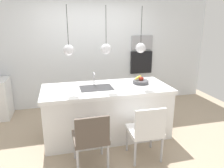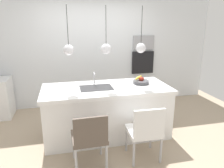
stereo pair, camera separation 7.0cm
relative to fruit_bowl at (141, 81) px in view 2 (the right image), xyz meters
The scene contains 13 objects.
floor 1.15m from the fruit_bowl, behind, with size 6.60×6.60×0.00m, color tan.
back_wall 1.75m from the fruit_bowl, 112.82° to the left, with size 6.00×0.10×2.60m, color white.
kitchen_island 0.83m from the fruit_bowl, behind, with size 2.21×0.99×0.90m.
sink_basin 0.85m from the fruit_bowl, behind, with size 0.56×0.40×0.02m, color #2D2D30.
faucet 0.86m from the fruit_bowl, behind, with size 0.02×0.17×0.22m.
fruit_bowl is the anchor object (origin of this frame).
microwave 1.72m from the fruit_bowl, 68.19° to the left, with size 0.54×0.08×0.34m, color #9E9EA3.
oven 1.62m from the fruit_bowl, 68.19° to the left, with size 0.56×0.08×0.56m, color black.
chair_near 1.51m from the fruit_bowl, 138.71° to the right, with size 0.48×0.46×0.83m.
chair_middle 1.09m from the fruit_bowl, 105.89° to the right, with size 0.48×0.46×0.86m.
pendant_light_left 1.42m from the fruit_bowl, behind, with size 0.17×0.17×0.77m.
pendant_light_center 0.91m from the fruit_bowl, behind, with size 0.17×0.17×0.77m.
pendant_light_right 0.63m from the fruit_bowl, 125.60° to the right, with size 0.17×0.17×0.77m.
Camera 2 is at (-0.71, -3.49, 1.99)m, focal length 34.30 mm.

